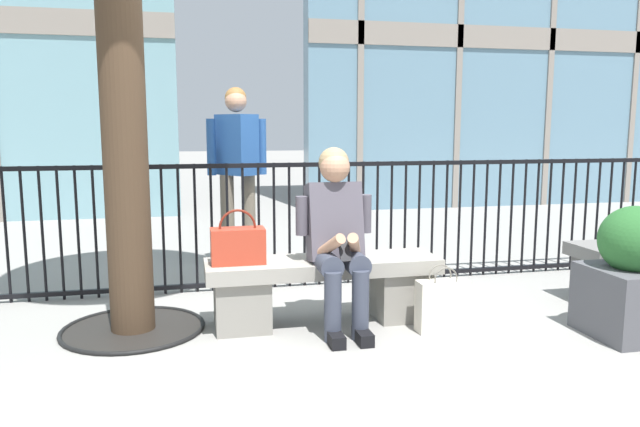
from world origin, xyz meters
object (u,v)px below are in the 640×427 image
object	(u,v)px
seated_person_with_phone	(337,233)
planter	(633,276)
bystander_at_railing	(237,164)
shopping_bag	(442,305)
handbag_on_bench	(238,245)
stone_bench	(323,284)

from	to	relation	value
seated_person_with_phone	planter	xyz separation A→B (m)	(1.82, -0.56, -0.26)
bystander_at_railing	planter	size ratio (longest dim) A/B	2.01
bystander_at_railing	planter	distance (m)	3.41
seated_person_with_phone	shopping_bag	distance (m)	0.84
seated_person_with_phone	handbag_on_bench	bearing A→B (deg)	169.57
stone_bench	planter	world-z (taller)	planter
handbag_on_bench	seated_person_with_phone	bearing A→B (deg)	-10.43
handbag_on_bench	planter	bearing A→B (deg)	-15.45
shopping_bag	planter	distance (m)	1.22
stone_bench	handbag_on_bench	size ratio (longest dim) A/B	4.41
planter	seated_person_with_phone	bearing A→B (deg)	162.83
stone_bench	shopping_bag	size ratio (longest dim) A/B	3.60
seated_person_with_phone	bystander_at_railing	size ratio (longest dim) A/B	0.71
shopping_bag	planter	size ratio (longest dim) A/B	0.52
stone_bench	handbag_on_bench	xyz separation A→B (m)	(-0.58, -0.01, 0.30)
stone_bench	shopping_bag	world-z (taller)	stone_bench
handbag_on_bench	planter	size ratio (longest dim) A/B	0.43
seated_person_with_phone	handbag_on_bench	world-z (taller)	seated_person_with_phone
shopping_bag	planter	bearing A→B (deg)	-16.63
planter	handbag_on_bench	bearing A→B (deg)	164.55
stone_bench	seated_person_with_phone	bearing A→B (deg)	-63.24
bystander_at_railing	shopping_bag	bearing A→B (deg)	-60.95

